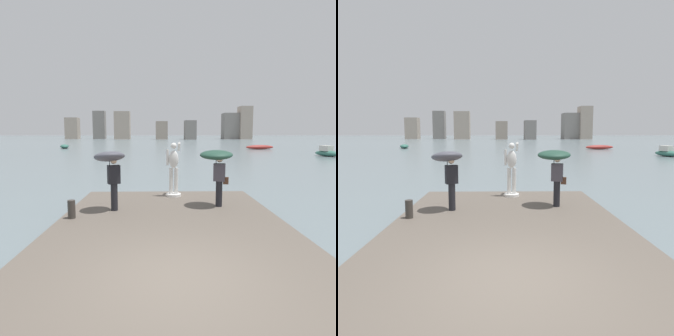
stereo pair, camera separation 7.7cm
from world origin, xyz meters
TOP-DOWN VIEW (x-y plane):
  - ground_plane at (0.00, 40.00)m, footprint 400.00×400.00m
  - pier at (0.00, 2.36)m, footprint 6.53×10.72m
  - statue_white_figure at (0.23, 6.79)m, footprint 0.59×0.86m
  - onlooker_left at (-1.88, 4.61)m, footprint 1.31×1.33m
  - onlooker_right at (1.63, 5.13)m, footprint 1.40×1.41m
  - mooring_bollard at (-2.92, 3.73)m, footprint 0.22×0.22m
  - boat_near at (16.35, 45.76)m, footprint 4.89×1.60m
  - boat_mid at (19.74, 30.92)m, footprint 2.37×3.80m
  - boat_far at (-17.57, 49.63)m, footprint 2.38×3.62m
  - distant_skyline at (7.27, 116.80)m, footprint 74.14×13.18m

SIDE VIEW (x-z plane):
  - ground_plane at x=0.00m, z-range 0.00..0.00m
  - pier at x=0.00m, z-range 0.00..0.40m
  - boat_far at x=-17.57m, z-range 0.00..0.71m
  - boat_near at x=16.35m, z-range 0.00..0.71m
  - boat_mid at x=19.74m, z-range -0.18..1.11m
  - mooring_bollard at x=-2.92m, z-range 0.40..0.94m
  - statue_white_figure at x=0.23m, z-range 0.35..2.50m
  - onlooker_left at x=-1.88m, z-range 0.94..2.94m
  - onlooker_right at x=1.63m, z-range 1.00..2.95m
  - distant_skyline at x=7.27m, z-range -1.36..11.48m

